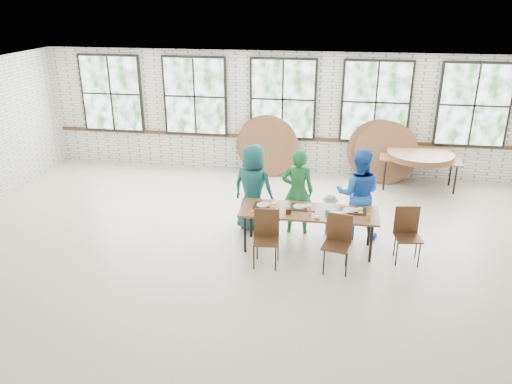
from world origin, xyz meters
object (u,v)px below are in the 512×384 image
dining_table (309,213)px  chair_near_left (266,233)px  chair_near_right (338,238)px  storage_table (420,160)px

dining_table → chair_near_left: (-0.66, -0.60, -0.13)m
chair_near_right → storage_table: chair_near_right is taller
chair_near_left → chair_near_right: bearing=-6.2°
dining_table → storage_table: size_ratio=1.29×
storage_table → chair_near_left: bearing=-121.9°
dining_table → chair_near_left: 0.90m
storage_table → dining_table: bearing=-119.5°
chair_near_right → storage_table: bearing=77.9°
dining_table → chair_near_right: size_ratio=2.53×
chair_near_right → storage_table: 4.41m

